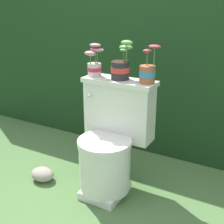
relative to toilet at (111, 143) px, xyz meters
The scene contains 7 objects.
ground_plane 0.37m from the toilet, 77.24° to the right, with size 12.00×12.00×0.00m, color #4C703D.
hedge_backdrop 1.09m from the toilet, 89.04° to the left, with size 4.09×0.76×1.48m.
toilet is the anchor object (origin of this frame).
potted_plant_left 0.56m from the toilet, 149.00° to the left, with size 0.13×0.11×0.23m.
potted_plant_midleft 0.52m from the toilet, 87.49° to the left, with size 0.15×0.14×0.26m.
potted_plant_middle 0.55m from the toilet, 31.70° to the left, with size 0.14×0.10×0.25m.
garden_stone 0.61m from the toilet, 161.98° to the right, with size 0.18×0.14×0.10m.
Camera 1 is at (0.93, -1.59, 1.31)m, focal length 50.00 mm.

